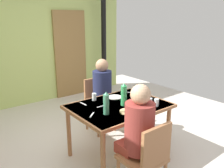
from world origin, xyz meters
TOP-DOWN VIEW (x-y plane):
  - ground_plane at (0.00, 0.00)m, footprint 6.62×6.62m
  - wall_back at (0.00, 2.54)m, footprint 4.77×0.10m
  - door_wooden at (0.96, 2.46)m, footprint 0.80×0.05m
  - stove_pipe_column at (1.74, 2.19)m, footprint 0.12×0.12m
  - dining_table at (0.20, -0.25)m, footprint 1.24×0.92m
  - chair_near_diner at (-0.12, -1.06)m, footprint 0.40×0.40m
  - chair_far_diner at (0.42, 0.57)m, footprint 0.40×0.40m
  - person_near_diner at (-0.12, -0.92)m, footprint 0.30×0.37m
  - person_far_diner at (0.42, 0.43)m, footprint 0.30×0.37m
  - water_bottle_green_near at (0.24, -0.29)m, footprint 0.08×0.08m
  - water_bottle_green_far at (-0.12, -0.38)m, footprint 0.07×0.07m
  - dinner_plate_near_left at (0.33, 0.01)m, footprint 0.20×0.20m
  - dinner_plate_near_right at (0.62, -0.27)m, footprint 0.22×0.22m
  - drinking_glass_by_near_diner at (0.48, -0.52)m, footprint 0.06×0.06m
  - drinking_glass_by_far_diner at (0.55, -0.57)m, footprint 0.06×0.06m
  - drinking_glass_spare_center at (0.04, 0.10)m, footprint 0.06×0.06m
  - bread_plate_sliced at (0.11, -0.50)m, footprint 0.19×0.19m
  - cutlery_knife_near at (-0.01, -0.15)m, footprint 0.15×0.02m
  - cutlery_fork_near at (-0.27, -0.30)m, footprint 0.13×0.11m
  - cutlery_knife_far at (-0.16, 0.07)m, footprint 0.02×0.15m
  - cutlery_fork_far at (0.66, 0.05)m, footprint 0.12×0.12m

SIDE VIEW (x-z plane):
  - ground_plane at x=0.00m, z-range 0.00..0.00m
  - chair_near_diner at x=-0.12m, z-range 0.06..0.93m
  - chair_far_diner at x=0.42m, z-range 0.06..0.93m
  - dining_table at x=0.20m, z-range 0.29..1.02m
  - cutlery_knife_near at x=-0.01m, z-range 0.73..0.73m
  - cutlery_fork_near at x=-0.27m, z-range 0.73..0.73m
  - cutlery_knife_far at x=-0.16m, z-range 0.73..0.73m
  - cutlery_fork_far at x=0.66m, z-range 0.73..0.73m
  - dinner_plate_near_left at x=0.33m, z-range 0.73..0.74m
  - dinner_plate_near_right at x=0.62m, z-range 0.73..0.74m
  - bread_plate_sliced at x=0.11m, z-range 0.73..0.75m
  - drinking_glass_by_far_diner at x=0.55m, z-range 0.73..0.83m
  - drinking_glass_spare_center at x=0.04m, z-range 0.73..0.83m
  - person_near_diner at x=-0.12m, z-range 0.40..1.17m
  - person_far_diner at x=0.42m, z-range 0.40..1.17m
  - drinking_glass_by_near_diner at x=0.48m, z-range 0.73..0.84m
  - water_bottle_green_far at x=-0.12m, z-range 0.72..1.00m
  - water_bottle_green_near at x=0.24m, z-range 0.72..1.02m
  - door_wooden at x=0.96m, z-range 0.00..2.00m
  - wall_back at x=0.00m, z-range 0.00..2.73m
  - stove_pipe_column at x=1.74m, z-range 0.00..2.73m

